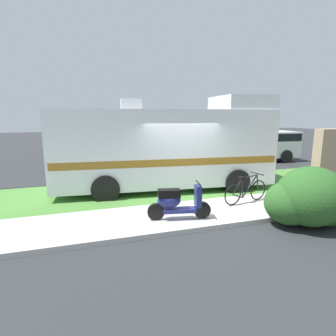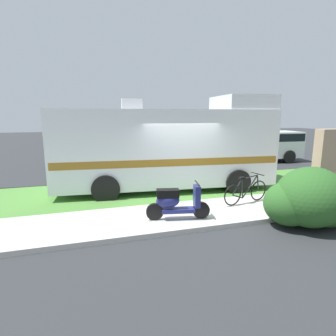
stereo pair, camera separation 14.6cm
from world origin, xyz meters
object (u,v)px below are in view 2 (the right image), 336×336
at_px(bicycle, 246,191).
at_px(pickup_truck_near, 263,146).
at_px(scooter, 176,202).
at_px(bottle_green, 319,199).
at_px(motorhome_rv, 168,146).

bearing_deg(bicycle, pickup_truck_near, 51.34).
distance_m(scooter, bottle_green, 4.63).
relative_size(scooter, bicycle, 0.98).
bearing_deg(bicycle, scooter, -165.37).
relative_size(bicycle, pickup_truck_near, 0.31).
bearing_deg(motorhome_rv, bicycle, -56.00).
relative_size(motorhome_rv, scooter, 4.83).
distance_m(bicycle, bottle_green, 2.27).
bearing_deg(motorhome_rv, bottle_green, -39.28).
height_order(pickup_truck_near, bottle_green, pickup_truck_near).
relative_size(motorhome_rv, bottle_green, 30.53).
xyz_separation_m(motorhome_rv, pickup_truck_near, (7.25, 4.36, -0.68)).
bearing_deg(pickup_truck_near, scooter, -136.59).
xyz_separation_m(motorhome_rv, bottle_green, (3.89, -3.18, -1.40)).
height_order(scooter, pickup_truck_near, pickup_truck_near).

